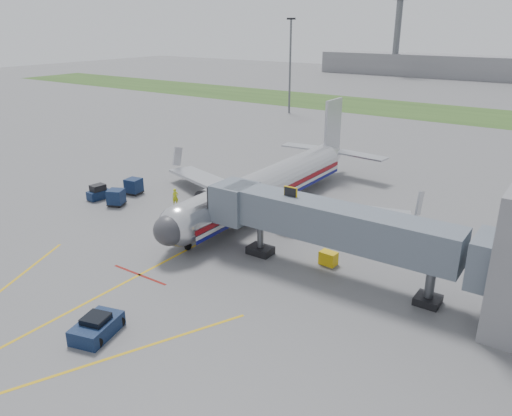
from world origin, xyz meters
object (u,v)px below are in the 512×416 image
Objects in this scene: pushback_tug at (97,327)px; baggage_tug at (98,193)px; belt_loader at (218,214)px; ramp_worker at (175,197)px; airliner at (267,185)px.

pushback_tug is 1.48× the size of baggage_tug.
baggage_tug is (-21.99, 17.94, 0.17)m from pushback_tug.
baggage_tug is 0.63× the size of belt_loader.
pushback_tug is 1.98× the size of ramp_worker.
belt_loader is at bearing 107.10° from pushback_tug.
baggage_tug is 1.34× the size of ramp_worker.
airliner is 10.57m from ramp_worker.
airliner is at bearing 98.50° from pushback_tug.
baggage_tug is at bearing -153.96° from airliner.
baggage_tug is (-17.99, -8.79, -1.86)m from airliner.
airliner is 13.45× the size of baggage_tug.
airliner is at bearing -29.63° from ramp_worker.
ramp_worker reaches higher than pushback_tug.
ramp_worker is (-6.55, 0.42, 0.49)m from belt_loader.
pushback_tug is 0.93× the size of belt_loader.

